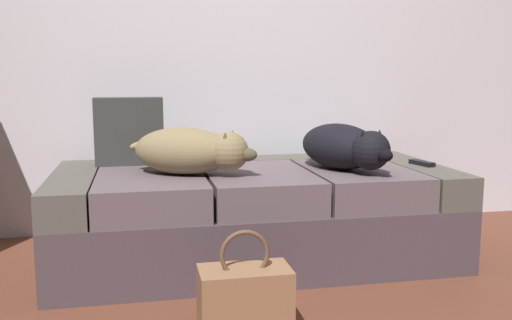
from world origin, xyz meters
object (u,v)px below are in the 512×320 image
object	(u,v)px
tv_remote	(422,163)
couch	(254,214)
handbag	(245,300)
dog_dark	(344,147)
dog_tan	(191,151)
throw_pillow	(129,131)

from	to	relation	value
tv_remote	couch	bearing A→B (deg)	161.79
tv_remote	handbag	world-z (taller)	tv_remote
couch	dog_dark	bearing A→B (deg)	-15.15
couch	dog_tan	distance (m)	0.47
couch	dog_dark	distance (m)	0.55
tv_remote	throw_pillow	distance (m)	1.49
dog_tan	dog_dark	world-z (taller)	dog_dark
dog_dark	throw_pillow	world-z (taller)	throw_pillow
dog_tan	handbag	distance (m)	0.84
couch	throw_pillow	size ratio (longest dim) A/B	5.59
dog_dark	tv_remote	size ratio (longest dim) A/B	4.15
couch	dog_tan	xyz separation A→B (m)	(-0.31, -0.10, 0.34)
tv_remote	handbag	bearing A→B (deg)	-158.22
couch	tv_remote	world-z (taller)	tv_remote
dog_dark	handbag	bearing A→B (deg)	-131.45
tv_remote	throw_pillow	size ratio (longest dim) A/B	0.44
throw_pillow	handbag	bearing A→B (deg)	-69.73
tv_remote	handbag	distance (m)	1.33
dog_dark	throw_pillow	distance (m)	1.08
dog_dark	handbag	world-z (taller)	dog_dark
couch	throw_pillow	xyz separation A→B (m)	(-0.59, 0.26, 0.40)
couch	dog_dark	world-z (taller)	dog_dark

